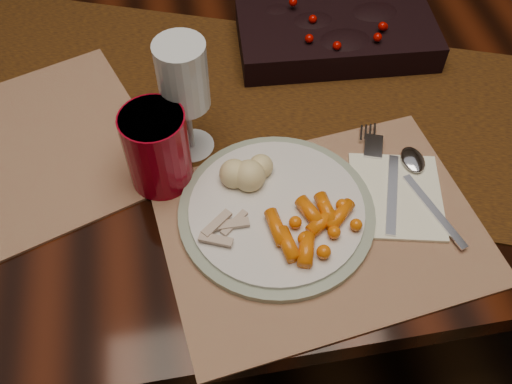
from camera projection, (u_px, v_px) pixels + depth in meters
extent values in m
plane|color=black|center=(252.00, 279.00, 1.56)|extent=(5.00, 5.00, 0.00)
cube|color=black|center=(251.00, 198.00, 1.26)|extent=(1.80, 1.00, 0.75)
cube|color=#392404|center=(292.00, 107.00, 0.90)|extent=(1.90, 1.04, 0.00)
cube|color=brown|center=(321.00, 229.00, 0.76)|extent=(0.45, 0.36, 0.00)
cylinder|color=silver|center=(276.00, 211.00, 0.77)|extent=(0.31, 0.31, 0.01)
cube|color=white|center=(396.00, 196.00, 0.79)|extent=(0.15, 0.17, 0.00)
cylinder|color=maroon|center=(157.00, 149.00, 0.76)|extent=(0.11, 0.11, 0.12)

